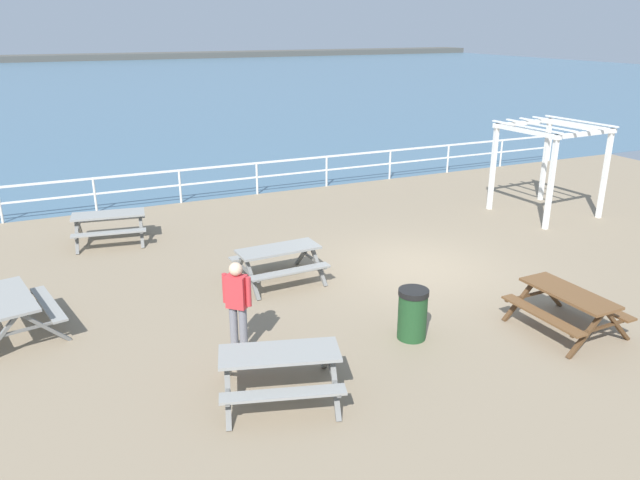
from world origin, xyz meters
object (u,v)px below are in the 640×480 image
(picnic_table_near_right, at_px, (278,256))
(picnic_table_far_left, at_px, (109,221))
(visitor, at_px, (237,302))
(litter_bin, at_px, (412,314))
(lattice_pergola, at_px, (551,147))
(picnic_table_near_left, at_px, (280,363))
(picnic_table_mid_centre, at_px, (568,301))
(picnic_table_far_right, at_px, (11,306))

(picnic_table_near_right, height_order, picnic_table_far_left, same)
(visitor, height_order, litter_bin, visitor)
(picnic_table_near_right, xyz_separation_m, picnic_table_far_left, (-3.09, 4.21, 0.00))
(visitor, distance_m, lattice_pergola, 11.58)
(picnic_table_near_left, bearing_deg, lattice_pergola, 44.64)
(visitor, bearing_deg, picnic_table_mid_centre, -62.77)
(picnic_table_near_left, relative_size, picnic_table_near_right, 1.15)
(picnic_table_near_left, relative_size, picnic_table_mid_centre, 1.16)
(picnic_table_far_left, xyz_separation_m, lattice_pergola, (12.14, -2.69, 1.41))
(picnic_table_near_left, distance_m, litter_bin, 2.93)
(picnic_table_far_right, bearing_deg, picnic_table_near_left, -147.73)
(visitor, height_order, lattice_pergola, lattice_pergola)
(picnic_table_far_left, relative_size, visitor, 1.20)
(visitor, relative_size, litter_bin, 1.75)
(picnic_table_near_left, height_order, picnic_table_far_right, same)
(picnic_table_near_right, bearing_deg, picnic_table_far_left, 123.36)
(picnic_table_near_right, distance_m, picnic_table_far_left, 5.22)
(lattice_pergola, height_order, litter_bin, lattice_pergola)
(picnic_table_near_left, xyz_separation_m, picnic_table_far_left, (-1.53, 8.39, 0.00))
(picnic_table_near_left, distance_m, lattice_pergola, 12.12)
(picnic_table_far_left, height_order, lattice_pergola, lattice_pergola)
(picnic_table_near_left, xyz_separation_m, lattice_pergola, (10.61, 5.70, 1.41))
(picnic_table_near_left, xyz_separation_m, visitor, (-0.16, 1.57, 0.36))
(picnic_table_near_left, distance_m, picnic_table_far_left, 8.53)
(visitor, bearing_deg, picnic_table_far_right, 101.56)
(picnic_table_mid_centre, distance_m, picnic_table_far_left, 11.12)
(picnic_table_far_left, distance_m, litter_bin, 8.79)
(picnic_table_far_right, height_order, litter_bin, litter_bin)
(picnic_table_far_right, relative_size, litter_bin, 2.18)
(picnic_table_far_left, xyz_separation_m, picnic_table_far_right, (-2.19, -4.55, 0.00))
(picnic_table_near_left, distance_m, picnic_table_far_right, 5.35)
(picnic_table_near_right, bearing_deg, picnic_table_near_left, -113.34)
(lattice_pergola, distance_m, litter_bin, 9.34)
(litter_bin, bearing_deg, visitor, 164.70)
(picnic_table_far_left, relative_size, litter_bin, 2.09)
(picnic_table_near_left, height_order, lattice_pergola, lattice_pergola)
(picnic_table_mid_centre, bearing_deg, visitor, 70.87)
(picnic_table_near_left, distance_m, picnic_table_mid_centre, 5.58)
(lattice_pergola, bearing_deg, picnic_table_far_right, -176.75)
(picnic_table_near_right, height_order, lattice_pergola, lattice_pergola)
(litter_bin, bearing_deg, picnic_table_near_right, 110.34)
(lattice_pergola, bearing_deg, picnic_table_near_left, -155.90)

